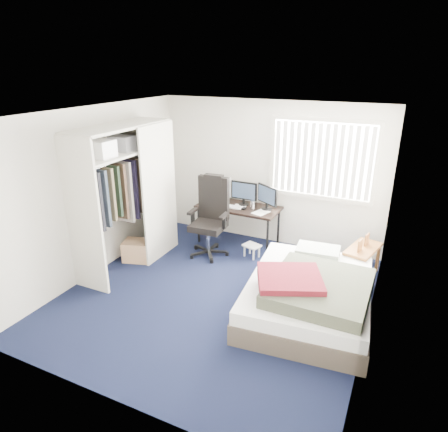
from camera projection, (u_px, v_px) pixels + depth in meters
name	position (u px, v px, depth m)	size (l,w,h in m)	color
ground	(216.00, 295.00, 5.62)	(4.20, 4.20, 0.00)	black
room_shell	(215.00, 193.00, 5.07)	(4.20, 4.20, 4.20)	silver
window_assembly	(322.00, 160.00, 6.40)	(1.72, 0.09, 1.32)	white
closet	(124.00, 184.00, 6.02)	(0.64, 1.84, 2.22)	beige
desk	(239.00, 204.00, 6.99)	(1.46, 0.70, 1.17)	black
office_chair	(210.00, 225.00, 6.70)	(0.66, 0.66, 1.34)	black
footstool	(252.00, 248.00, 6.67)	(0.32, 0.29, 0.22)	white
nightstand	(363.00, 251.00, 5.96)	(0.52, 0.77, 0.67)	brown
bed	(309.00, 293.00, 5.13)	(1.72, 2.18, 0.67)	#453B31
pine_box	(138.00, 250.00, 6.57)	(0.45, 0.33, 0.33)	tan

